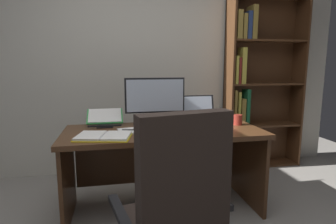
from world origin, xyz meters
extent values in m
cube|color=beige|center=(0.00, 1.90, 1.43)|extent=(5.01, 0.12, 2.86)
cube|color=#4C2D19|center=(0.08, 0.79, 0.72)|extent=(1.67, 0.71, 0.04)
cube|color=#4C2D19|center=(-0.72, 0.79, 0.35)|extent=(0.03, 0.65, 0.70)
cube|color=#4C2D19|center=(0.89, 0.79, 0.35)|extent=(0.03, 0.65, 0.70)
cube|color=#4C2D19|center=(0.08, 1.12, 0.38)|extent=(1.55, 0.03, 0.49)
cube|color=#4C2D19|center=(1.05, 1.68, 1.05)|extent=(0.02, 0.28, 2.10)
cube|color=#4C2D19|center=(1.99, 1.68, 1.05)|extent=(0.03, 0.28, 2.10)
cube|color=#4C2D19|center=(1.52, 1.81, 1.05)|extent=(0.97, 0.01, 2.10)
cube|color=#4C2D19|center=(1.52, 1.68, 0.01)|extent=(0.92, 0.26, 0.02)
cube|color=#512D66|center=(1.11, 1.65, 0.21)|extent=(0.05, 0.20, 0.38)
cube|color=navy|center=(1.15, 1.63, 0.16)|extent=(0.03, 0.15, 0.28)
cube|color=gray|center=(1.20, 1.63, 0.24)|extent=(0.04, 0.16, 0.44)
cube|color=navy|center=(1.24, 1.66, 0.16)|extent=(0.03, 0.21, 0.27)
cube|color=olive|center=(1.29, 1.64, 0.22)|extent=(0.04, 0.18, 0.39)
cube|color=maroon|center=(1.35, 1.63, 0.23)|extent=(0.06, 0.15, 0.42)
cube|color=#4C2D19|center=(1.52, 1.68, 0.53)|extent=(0.92, 0.26, 0.02)
cube|color=olive|center=(1.10, 1.64, 0.76)|extent=(0.03, 0.19, 0.44)
cube|color=gold|center=(1.15, 1.66, 0.75)|extent=(0.03, 0.21, 0.42)
cube|color=olive|center=(1.20, 1.64, 0.71)|extent=(0.05, 0.18, 0.34)
cube|color=#195633|center=(1.26, 1.63, 0.77)|extent=(0.04, 0.16, 0.45)
cube|color=#4C2D19|center=(1.52, 1.68, 1.05)|extent=(0.92, 0.26, 0.02)
cube|color=gold|center=(1.10, 1.64, 1.22)|extent=(0.03, 0.19, 0.33)
cube|color=maroon|center=(1.13, 1.65, 1.21)|extent=(0.03, 0.21, 0.31)
cube|color=gold|center=(1.18, 1.63, 1.27)|extent=(0.05, 0.15, 0.42)
cube|color=#4C2D19|center=(1.52, 1.68, 1.57)|extent=(0.92, 0.26, 0.02)
cube|color=olive|center=(1.11, 1.63, 1.74)|extent=(0.06, 0.16, 0.32)
cube|color=olive|center=(1.18, 1.64, 1.72)|extent=(0.04, 0.18, 0.28)
cube|color=navy|center=(1.23, 1.64, 1.73)|extent=(0.05, 0.17, 0.31)
cube|color=olive|center=(1.30, 1.64, 1.77)|extent=(0.06, 0.19, 0.38)
cube|color=#2D231E|center=(-0.04, -0.05, 0.39)|extent=(0.59, 0.57, 0.07)
cube|color=#2D231E|center=(0.00, -0.24, 0.74)|extent=(0.49, 0.19, 0.64)
cube|color=black|center=(-0.31, -0.10, 0.51)|extent=(0.13, 0.39, 0.04)
cube|color=black|center=(0.23, 0.01, 0.51)|extent=(0.13, 0.39, 0.04)
cube|color=black|center=(0.05, 1.01, 0.75)|extent=(0.22, 0.16, 0.02)
cylinder|color=black|center=(0.05, 1.01, 0.80)|extent=(0.04, 0.04, 0.09)
cube|color=black|center=(0.05, 1.02, 1.01)|extent=(0.55, 0.02, 0.32)
cube|color=silver|center=(0.05, 1.00, 1.01)|extent=(0.52, 0.00, 0.29)
cube|color=black|center=(0.48, 0.97, 0.75)|extent=(0.35, 0.24, 0.02)
cube|color=#2D2D30|center=(0.48, 0.95, 0.76)|extent=(0.30, 0.13, 0.00)
cube|color=black|center=(0.48, 1.13, 0.87)|extent=(0.35, 0.07, 0.23)
cube|color=silver|center=(0.48, 1.12, 0.87)|extent=(0.31, 0.05, 0.20)
cube|color=black|center=(0.05, 0.67, 0.75)|extent=(0.42, 0.15, 0.02)
ellipsoid|color=black|center=(0.35, 0.67, 0.76)|extent=(0.06, 0.10, 0.04)
cube|color=black|center=(-0.41, 0.99, 0.74)|extent=(0.14, 0.12, 0.01)
cube|color=black|center=(-0.41, 0.95, 0.75)|extent=(0.29, 0.01, 0.01)
cube|color=green|center=(-0.41, 1.10, 0.82)|extent=(0.32, 0.21, 0.11)
cube|color=white|center=(-0.41, 1.09, 0.82)|extent=(0.30, 0.19, 0.10)
cube|color=yellow|center=(-0.51, 0.64, 0.74)|extent=(0.26, 0.31, 0.01)
cube|color=yellow|center=(-0.31, 0.59, 0.74)|extent=(0.26, 0.31, 0.01)
cube|color=white|center=(-0.51, 0.64, 0.75)|extent=(0.24, 0.30, 0.02)
cube|color=white|center=(-0.31, 0.59, 0.75)|extent=(0.24, 0.30, 0.02)
cylinder|color=#B7B7BC|center=(-0.41, 0.62, 0.75)|extent=(0.07, 0.25, 0.02)
cube|color=white|center=(-0.22, 0.78, 0.74)|extent=(0.18, 0.23, 0.01)
cylinder|color=black|center=(-0.20, 0.78, 0.75)|extent=(0.14, 0.04, 0.01)
cylinder|color=maroon|center=(0.79, 0.85, 0.78)|extent=(0.08, 0.08, 0.09)
camera|label=1|loc=(-0.33, -1.48, 1.28)|focal=29.75mm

